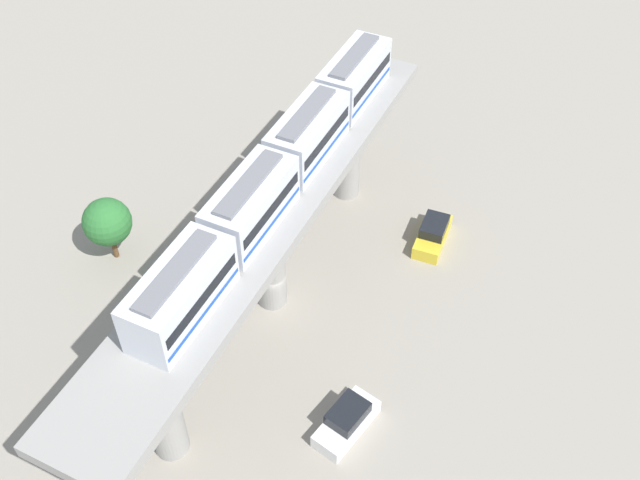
% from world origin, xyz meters
% --- Properties ---
extents(ground_plane, '(120.00, 120.00, 0.00)m').
position_xyz_m(ground_plane, '(0.00, 0.00, 0.00)').
color(ground_plane, gray).
extents(viaduct, '(5.20, 35.80, 8.14)m').
position_xyz_m(viaduct, '(0.00, 0.00, 6.32)').
color(viaduct, '#999691').
rests_on(viaduct, ground).
extents(train, '(2.64, 27.45, 3.24)m').
position_xyz_m(train, '(0.00, 1.91, 9.67)').
color(train, silver).
rests_on(train, viaduct).
extents(parked_car_white, '(2.64, 4.48, 1.76)m').
position_xyz_m(parked_car_white, '(8.19, -6.47, 0.74)').
color(parked_car_white, white).
rests_on(parked_car_white, ground).
extents(parked_car_yellow, '(2.11, 4.32, 1.76)m').
position_xyz_m(parked_car_yellow, '(7.56, 9.51, 0.74)').
color(parked_car_yellow, yellow).
rests_on(parked_car_yellow, ground).
extents(tree_near_viaduct, '(3.25, 3.25, 4.88)m').
position_xyz_m(tree_near_viaduct, '(-11.53, -1.23, 3.23)').
color(tree_near_viaduct, brown).
rests_on(tree_near_viaduct, ground).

